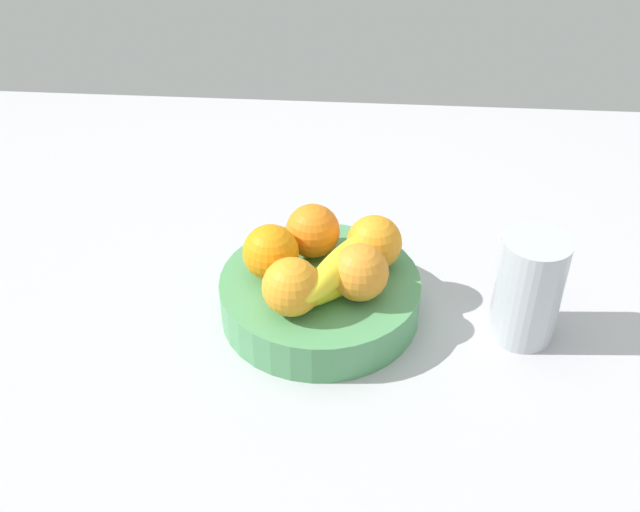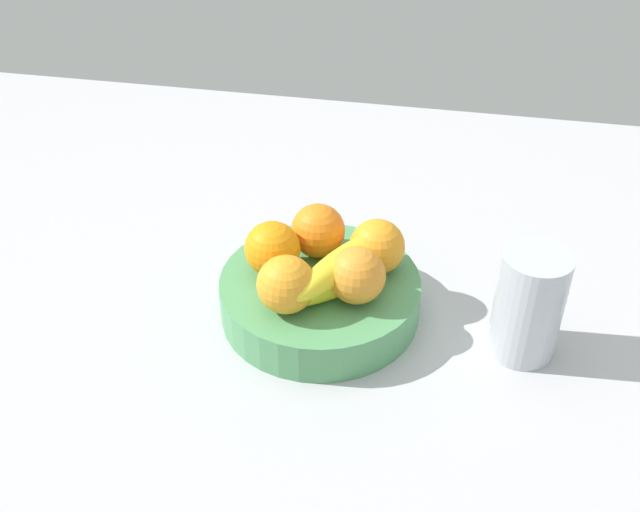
% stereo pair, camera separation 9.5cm
% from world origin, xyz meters
% --- Properties ---
extents(ground_plane, '(1.80, 1.40, 0.03)m').
position_xyz_m(ground_plane, '(0.00, 0.00, -0.01)').
color(ground_plane, '#B2B2B7').
extents(fruit_bowl, '(0.27, 0.27, 0.06)m').
position_xyz_m(fruit_bowl, '(-0.03, -0.02, 0.03)').
color(fruit_bowl, '#50975E').
rests_on(fruit_bowl, ground_plane).
extents(orange_front_left, '(0.08, 0.08, 0.08)m').
position_xyz_m(orange_front_left, '(-0.02, -0.08, 0.10)').
color(orange_front_left, orange).
rests_on(orange_front_left, fruit_bowl).
extents(orange_front_right, '(0.08, 0.08, 0.08)m').
position_xyz_m(orange_front_right, '(0.04, -0.03, 0.10)').
color(orange_front_right, orange).
rests_on(orange_front_right, fruit_bowl).
extents(orange_center, '(0.08, 0.08, 0.08)m').
position_xyz_m(orange_center, '(-0.00, 0.04, 0.10)').
color(orange_center, orange).
rests_on(orange_center, fruit_bowl).
extents(orange_back_left, '(0.08, 0.08, 0.08)m').
position_xyz_m(orange_back_left, '(-0.08, 0.01, 0.10)').
color(orange_back_left, orange).
rests_on(orange_back_left, fruit_bowl).
extents(orange_back_right, '(0.08, 0.08, 0.08)m').
position_xyz_m(orange_back_right, '(-0.10, -0.06, 0.10)').
color(orange_back_right, orange).
rests_on(orange_back_right, fruit_bowl).
extents(banana_bunch, '(0.15, 0.17, 0.06)m').
position_xyz_m(banana_bunch, '(-0.06, 0.00, 0.09)').
color(banana_bunch, yellow).
rests_on(banana_bunch, fruit_bowl).
extents(thermos_tumbler, '(0.09, 0.09, 0.15)m').
position_xyz_m(thermos_tumbler, '(-0.30, -0.00, 0.08)').
color(thermos_tumbler, '#B6BBC5').
rests_on(thermos_tumbler, ground_plane).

